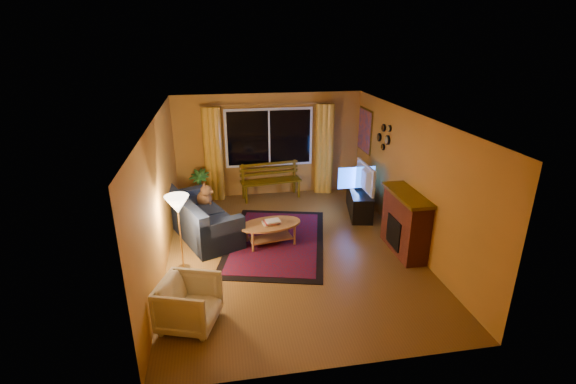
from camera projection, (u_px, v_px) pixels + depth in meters
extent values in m
cube|color=brown|center=(291.00, 250.00, 7.84)|extent=(4.50, 6.00, 0.02)
cube|color=white|center=(291.00, 117.00, 6.94)|extent=(4.50, 6.00, 0.02)
cube|color=#C0802C|center=(269.00, 145.00, 10.16)|extent=(4.50, 0.02, 2.50)
cube|color=#C0802C|center=(159.00, 195.00, 7.03)|extent=(0.02, 6.00, 2.50)
cube|color=#C0802C|center=(410.00, 180.00, 7.75)|extent=(0.02, 6.00, 2.50)
cube|color=black|center=(269.00, 138.00, 10.03)|extent=(2.00, 0.02, 1.30)
cylinder|color=#BF8C3F|center=(269.00, 105.00, 9.70)|extent=(3.20, 0.03, 0.03)
cylinder|color=gold|center=(213.00, 154.00, 9.87)|extent=(0.36, 0.36, 2.24)
cylinder|color=gold|center=(324.00, 149.00, 10.30)|extent=(0.36, 0.36, 2.24)
cube|color=#503903|center=(271.00, 189.00, 10.22)|extent=(1.50, 0.62, 0.44)
imported|color=#235B1E|center=(200.00, 188.00, 9.71)|extent=(0.63, 0.63, 0.87)
cube|color=#1F2942|center=(202.00, 215.00, 8.29)|extent=(1.62, 2.25, 0.84)
imported|color=beige|center=(189.00, 301.00, 5.70)|extent=(0.90, 0.93, 0.77)
cylinder|color=#BF8C3F|center=(180.00, 234.00, 6.97)|extent=(0.27, 0.27, 1.34)
cube|color=#66030C|center=(276.00, 241.00, 8.15)|extent=(2.50, 3.27, 0.02)
cylinder|color=#B97C41|center=(271.00, 234.00, 7.98)|extent=(1.37, 1.37, 0.43)
cube|color=black|center=(359.00, 202.00, 9.34)|extent=(0.70, 1.39, 0.55)
imported|color=black|center=(361.00, 177.00, 9.13)|extent=(0.14, 1.04, 0.60)
cube|color=maroon|center=(405.00, 224.00, 7.60)|extent=(0.40, 1.20, 1.10)
cube|color=#E74A0C|center=(365.00, 131.00, 9.85)|extent=(0.04, 0.76, 0.96)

